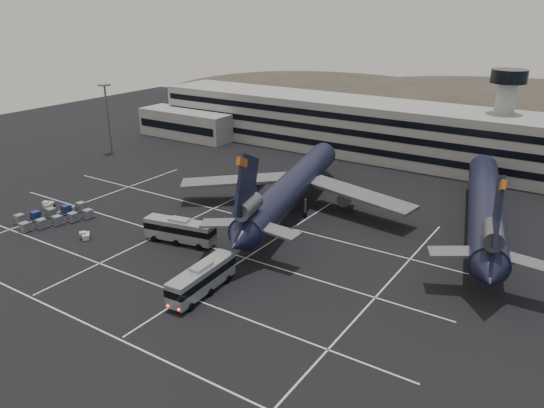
{
  "coord_description": "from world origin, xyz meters",
  "views": [
    {
      "loc": [
        56.93,
        -56.95,
        38.07
      ],
      "look_at": [
        9.44,
        15.53,
        5.0
      ],
      "focal_mm": 35.0,
      "sensor_mm": 36.0,
      "label": 1
    }
  ],
  "objects_px": {
    "trijet_main": "(292,187)",
    "tug_a": "(49,205)",
    "bus_near": "(202,278)",
    "uld_cluster": "(54,216)",
    "bus_far": "(180,230)"
  },
  "relations": [
    {
      "from": "tug_a",
      "to": "uld_cluster",
      "type": "distance_m",
      "value": 7.37
    },
    {
      "from": "tug_a",
      "to": "uld_cluster",
      "type": "height_order",
      "value": "uld_cluster"
    },
    {
      "from": "trijet_main",
      "to": "tug_a",
      "type": "bearing_deg",
      "value": -163.38
    },
    {
      "from": "bus_near",
      "to": "tug_a",
      "type": "bearing_deg",
      "value": 166.17
    },
    {
      "from": "trijet_main",
      "to": "bus_far",
      "type": "bearing_deg",
      "value": -125.1
    },
    {
      "from": "trijet_main",
      "to": "tug_a",
      "type": "distance_m",
      "value": 48.11
    },
    {
      "from": "bus_near",
      "to": "bus_far",
      "type": "xyz_separation_m",
      "value": [
        -13.95,
        10.8,
        -0.01
      ]
    },
    {
      "from": "bus_near",
      "to": "uld_cluster",
      "type": "height_order",
      "value": "bus_near"
    },
    {
      "from": "bus_far",
      "to": "tug_a",
      "type": "height_order",
      "value": "bus_far"
    },
    {
      "from": "trijet_main",
      "to": "bus_far",
      "type": "height_order",
      "value": "trijet_main"
    },
    {
      "from": "trijet_main",
      "to": "uld_cluster",
      "type": "distance_m",
      "value": 44.62
    },
    {
      "from": "trijet_main",
      "to": "bus_near",
      "type": "bearing_deg",
      "value": -94.42
    },
    {
      "from": "bus_near",
      "to": "tug_a",
      "type": "relative_size",
      "value": 4.83
    },
    {
      "from": "bus_near",
      "to": "tug_a",
      "type": "height_order",
      "value": "bus_near"
    },
    {
      "from": "trijet_main",
      "to": "uld_cluster",
      "type": "xyz_separation_m",
      "value": [
        -34.78,
        -27.59,
        -4.41
      ]
    }
  ]
}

